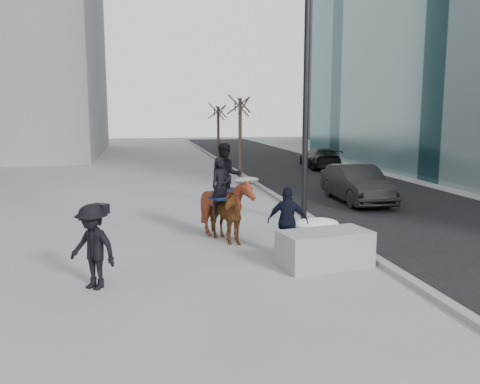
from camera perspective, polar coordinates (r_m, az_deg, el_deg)
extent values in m
plane|color=gray|center=(12.61, 1.04, -7.59)|extent=(120.00, 120.00, 0.00)
cube|color=black|center=(24.08, 12.51, 0.20)|extent=(8.00, 90.00, 0.01)
cube|color=gray|center=(22.79, 3.23, 0.05)|extent=(0.25, 90.00, 0.12)
cube|color=gray|center=(12.14, 9.50, -6.30)|extent=(2.27, 1.42, 0.85)
imported|color=black|center=(20.84, 12.98, 0.91)|extent=(1.75, 4.61, 1.50)
imported|color=black|center=(32.94, 8.98, 3.78)|extent=(2.32, 4.77, 1.34)
imported|color=#491F0E|center=(14.12, -2.07, -2.57)|extent=(1.45, 2.00, 1.54)
imported|color=black|center=(14.14, -2.18, 0.65)|extent=(0.69, 0.58, 1.61)
cube|color=#101C3D|center=(14.19, -2.17, -0.70)|extent=(0.66, 0.70, 0.06)
imported|color=#4C1D0F|center=(14.42, -1.48, -1.83)|extent=(1.56, 1.72, 1.79)
imported|color=black|center=(14.43, -1.59, 1.81)|extent=(0.95, 0.77, 1.86)
cube|color=#0F1A37|center=(14.48, -1.58, 0.27)|extent=(0.52, 0.59, 0.06)
imported|color=black|center=(12.80, 5.39, -3.32)|extent=(1.11, 0.75, 1.75)
cylinder|color=#C8680B|center=(13.25, 4.53, -1.69)|extent=(0.04, 0.18, 0.07)
imported|color=black|center=(10.81, -16.21, -5.96)|extent=(1.29, 1.22, 1.75)
cube|color=black|center=(10.88, -15.48, -1.82)|extent=(0.42, 0.40, 0.20)
cylinder|color=black|center=(16.38, 7.46, 12.07)|extent=(0.18, 0.18, 9.00)
ellipsoid|color=white|center=(15.85, 8.57, -3.56)|extent=(1.43, 0.91, 0.36)
ellipsoid|color=white|center=(25.90, 0.81, 1.36)|extent=(1.25, 0.80, 0.32)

